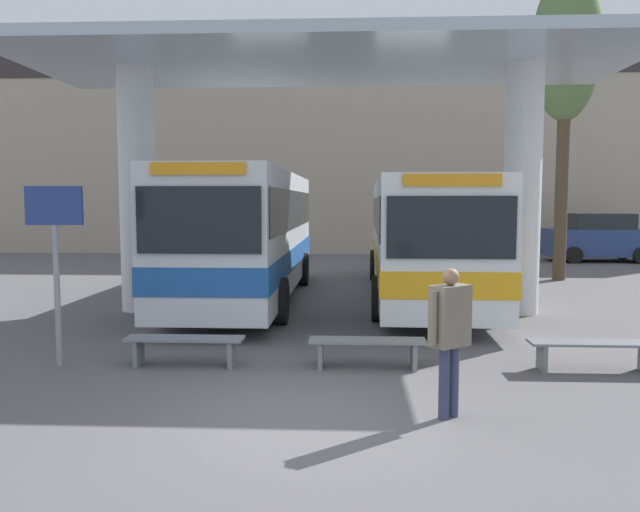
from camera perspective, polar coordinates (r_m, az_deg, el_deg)
name	(u,v)px	position (r m, az deg, el deg)	size (l,w,h in m)	color
ground_plane	(304,418)	(7.73, -1.51, -14.57)	(100.00, 100.00, 0.00)	#565456
townhouse_backdrop	(340,123)	(30.81, 1.83, 12.07)	(40.00, 0.58, 10.97)	tan
station_canopy	(327,99)	(14.67, 0.65, 14.16)	(13.92, 5.52, 5.93)	silver
transit_bus_left_bay	(249,230)	(16.42, -6.54, 2.38)	(2.71, 10.66, 3.30)	silver
transit_bus_center_bay	(421,233)	(17.21, 9.25, 2.13)	(2.95, 12.11, 3.10)	white
waiting_bench_near_pillar	(185,344)	(10.12, -12.26, -7.89)	(1.86, 0.44, 0.46)	slate
waiting_bench_mid_platform	(367,346)	(9.78, 4.33, -8.25)	(1.81, 0.44, 0.46)	slate
waiting_bench_far_platform	(594,349)	(10.46, 23.75, -7.78)	(1.94, 0.44, 0.46)	slate
info_sign_platform	(55,238)	(10.51, -23.06, 1.51)	(0.90, 0.09, 2.82)	gray
pedestrian_waiting	(450,327)	(7.59, 11.79, -6.39)	(0.58, 0.50, 1.81)	#333856
poplar_tree_behind_left	(566,53)	(22.37, 21.59, 16.89)	(2.15, 2.15, 9.89)	#473A2B
parked_car_street	(600,238)	(29.27, 24.19, 1.50)	(4.44, 2.08, 2.06)	navy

